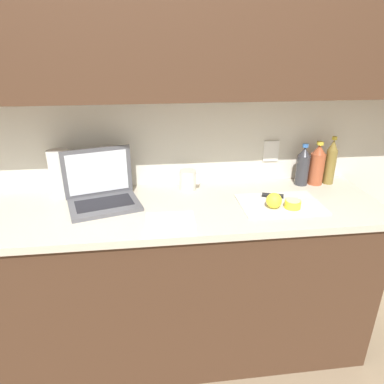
{
  "coord_description": "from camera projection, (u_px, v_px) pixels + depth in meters",
  "views": [
    {
      "loc": [
        -0.02,
        -1.55,
        1.65
      ],
      "look_at": [
        0.17,
        -0.01,
        0.99
      ],
      "focal_mm": 32.0,
      "sensor_mm": 36.0,
      "label": 1
    }
  ],
  "objects": [
    {
      "name": "wall_back",
      "position": [
        151.0,
        67.0,
        1.67
      ],
      "size": [
        5.2,
        0.38,
        2.6
      ],
      "color": "silver",
      "rests_on": "ground_plane"
    },
    {
      "name": "dish_towel",
      "position": [
        170.0,
        222.0,
        1.54
      ],
      "size": [
        0.22,
        0.17,
        0.02
      ],
      "primitive_type": "cube",
      "rotation": [
        0.0,
        0.0,
        -0.03
      ],
      "color": "white",
      "rests_on": "counter_unit"
    },
    {
      "name": "bottle_green_soda",
      "position": [
        303.0,
        166.0,
        1.95
      ],
      "size": [
        0.07,
        0.07,
        0.24
      ],
      "color": "#333338",
      "rests_on": "counter_unit"
    },
    {
      "name": "paper_towel_roll",
      "position": [
        60.0,
        173.0,
        1.81
      ],
      "size": [
        0.11,
        0.11,
        0.25
      ],
      "color": "white",
      "rests_on": "counter_unit"
    },
    {
      "name": "cutting_board",
      "position": [
        280.0,
        204.0,
        1.73
      ],
      "size": [
        0.41,
        0.29,
        0.01
      ],
      "primitive_type": "cube",
      "color": "silver",
      "rests_on": "counter_unit"
    },
    {
      "name": "lemon_half_cut",
      "position": [
        293.0,
        204.0,
        1.67
      ],
      "size": [
        0.08,
        0.08,
        0.04
      ],
      "color": "yellow",
      "rests_on": "cutting_board"
    },
    {
      "name": "bottle_water_clear",
      "position": [
        331.0,
        162.0,
        1.96
      ],
      "size": [
        0.06,
        0.06,
        0.28
      ],
      "color": "olive",
      "rests_on": "counter_unit"
    },
    {
      "name": "ground_plane",
      "position": [
        164.0,
        344.0,
        2.06
      ],
      "size": [
        12.0,
        12.0,
        0.0
      ],
      "primitive_type": "plane",
      "color": "#847056",
      "rests_on": "ground"
    },
    {
      "name": "knife",
      "position": [
        280.0,
        196.0,
        1.79
      ],
      "size": [
        0.28,
        0.12,
        0.02
      ],
      "rotation": [
        0.0,
        0.0,
        -0.33
      ],
      "color": "silver",
      "rests_on": "cutting_board"
    },
    {
      "name": "lemon_whole_beside",
      "position": [
        274.0,
        201.0,
        1.67
      ],
      "size": [
        0.08,
        0.08,
        0.08
      ],
      "color": "yellow",
      "rests_on": "cutting_board"
    },
    {
      "name": "counter_unit",
      "position": [
        157.0,
        280.0,
        1.88
      ],
      "size": [
        2.28,
        0.62,
        0.91
      ],
      "color": "#472D1E",
      "rests_on": "ground_plane"
    },
    {
      "name": "laptop",
      "position": [
        102.0,
        191.0,
        1.73
      ],
      "size": [
        0.4,
        0.34,
        0.27
      ],
      "rotation": [
        0.0,
        0.0,
        0.28
      ],
      "color": "#515156",
      "rests_on": "counter_unit"
    },
    {
      "name": "bottle_oil_tall",
      "position": [
        317.0,
        165.0,
        1.96
      ],
      "size": [
        0.08,
        0.08,
        0.25
      ],
      "color": "#A34C2D",
      "rests_on": "counter_unit"
    },
    {
      "name": "measuring_cup",
      "position": [
        188.0,
        180.0,
        1.9
      ],
      "size": [
        0.11,
        0.09,
        0.11
      ],
      "color": "silver",
      "rests_on": "counter_unit"
    }
  ]
}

